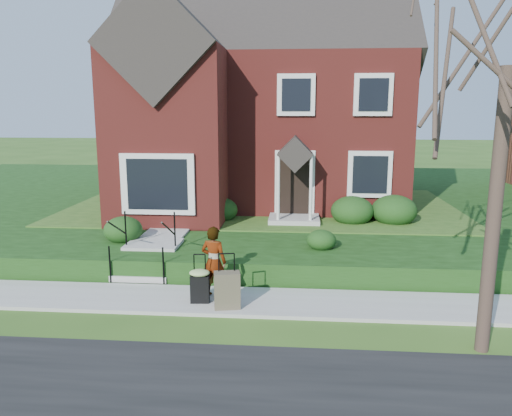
# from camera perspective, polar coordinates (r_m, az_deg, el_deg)

# --- Properties ---
(ground) EXTENTS (120.00, 120.00, 0.00)m
(ground) POSITION_cam_1_polar(r_m,az_deg,el_deg) (11.11, -2.21, -10.80)
(ground) COLOR #2D5119
(ground) RESTS_ON ground
(sidewalk) EXTENTS (60.00, 1.60, 0.08)m
(sidewalk) POSITION_cam_1_polar(r_m,az_deg,el_deg) (11.10, -2.21, -10.61)
(sidewalk) COLOR #9E9B93
(sidewalk) RESTS_ON ground
(terrace) EXTENTS (44.00, 20.00, 0.60)m
(terrace) POSITION_cam_1_polar(r_m,az_deg,el_deg) (21.65, 11.90, 0.74)
(terrace) COLOR #16330E
(terrace) RESTS_ON ground
(walkway) EXTENTS (1.20, 6.00, 0.06)m
(walkway) POSITION_cam_1_polar(r_m,az_deg,el_deg) (16.08, -8.95, -1.59)
(walkway) COLOR #9E9B93
(walkway) RESTS_ON terrace
(main_house) EXTENTS (10.40, 10.20, 9.40)m
(main_house) POSITION_cam_1_polar(r_m,az_deg,el_deg) (19.91, 0.49, 14.43)
(main_house) COLOR maroon
(main_house) RESTS_ON terrace
(front_steps) EXTENTS (1.40, 2.02, 1.50)m
(front_steps) POSITION_cam_1_polar(r_m,az_deg,el_deg) (13.17, -12.15, -5.29)
(front_steps) COLOR #9E9B93
(front_steps) RESTS_ON ground
(foundation_shrubs) EXTENTS (9.71, 4.26, 1.00)m
(foundation_shrubs) POSITION_cam_1_polar(r_m,az_deg,el_deg) (15.60, 1.28, -0.24)
(foundation_shrubs) COLOR #113912
(foundation_shrubs) RESTS_ON terrace
(woman) EXTENTS (0.66, 0.52, 1.59)m
(woman) POSITION_cam_1_polar(r_m,az_deg,el_deg) (11.05, -4.85, -6.13)
(woman) COLOR #999999
(woman) RESTS_ON sidewalk
(suitcase_black) EXTENTS (0.47, 0.40, 1.06)m
(suitcase_black) POSITION_cam_1_polar(r_m,az_deg,el_deg) (10.87, -6.45, -8.61)
(suitcase_black) COLOR black
(suitcase_black) RESTS_ON sidewalk
(suitcase_olive) EXTENTS (0.59, 0.40, 1.17)m
(suitcase_olive) POSITION_cam_1_polar(r_m,az_deg,el_deg) (10.53, -3.32, -9.34)
(suitcase_olive) COLOR brown
(suitcase_olive) RESTS_ON sidewalk
(tree_verge) EXTENTS (5.30, 5.30, 7.57)m
(tree_verge) POSITION_cam_1_polar(r_m,az_deg,el_deg) (9.11, 27.16, 17.14)
(tree_verge) COLOR #4F3B30
(tree_verge) RESTS_ON ground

